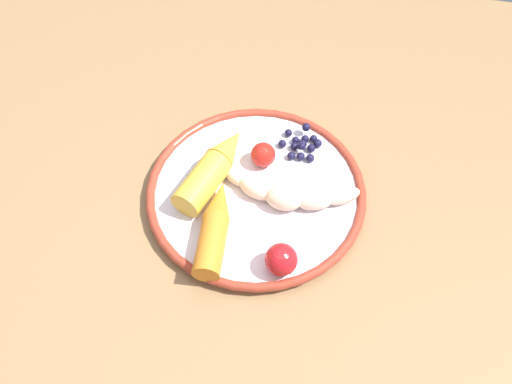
% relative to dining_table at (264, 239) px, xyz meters
% --- Properties ---
extents(dining_table, '(1.26, 0.96, 0.75)m').
position_rel_dining_table_xyz_m(dining_table, '(0.00, 0.00, 0.00)').
color(dining_table, '#916E48').
rests_on(dining_table, ground_plane).
extents(plate, '(0.28, 0.28, 0.02)m').
position_rel_dining_table_xyz_m(plate, '(0.01, -0.01, 0.09)').
color(plate, white).
rests_on(plate, dining_table).
extents(banana, '(0.19, 0.06, 0.03)m').
position_rel_dining_table_xyz_m(banana, '(-0.02, -0.01, 0.10)').
color(banana, beige).
rests_on(banana, plate).
extents(carrot_orange, '(0.04, 0.13, 0.03)m').
position_rel_dining_table_xyz_m(carrot_orange, '(0.05, 0.06, 0.11)').
color(carrot_orange, orange).
rests_on(carrot_orange, plate).
extents(carrot_yellow, '(0.08, 0.14, 0.04)m').
position_rel_dining_table_xyz_m(carrot_yellow, '(0.07, -0.03, 0.11)').
color(carrot_yellow, yellow).
rests_on(carrot_yellow, plate).
extents(blueberry_pile, '(0.06, 0.06, 0.02)m').
position_rel_dining_table_xyz_m(blueberry_pile, '(-0.03, -0.10, 0.10)').
color(blueberry_pile, '#191638').
rests_on(blueberry_pile, plate).
extents(tomato_near, '(0.04, 0.04, 0.04)m').
position_rel_dining_table_xyz_m(tomato_near, '(-0.04, 0.09, 0.11)').
color(tomato_near, red).
rests_on(tomato_near, plate).
extents(tomato_mid, '(0.03, 0.03, 0.03)m').
position_rel_dining_table_xyz_m(tomato_mid, '(0.01, -0.06, 0.11)').
color(tomato_mid, red).
rests_on(tomato_mid, plate).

